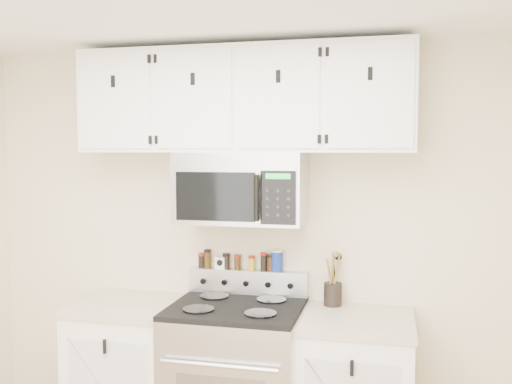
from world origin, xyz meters
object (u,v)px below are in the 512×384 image
Objects in this scene: utensil_crock at (333,292)px; range at (236,382)px; salt_canister at (277,261)px; microwave at (242,188)px.

range is at bearing -156.69° from utensil_crock.
range is 3.46× the size of utensil_crock.
utensil_crock reaches higher than salt_canister.
utensil_crock is (0.54, 0.11, -0.63)m from microwave.
utensil_crock is at bearing -8.07° from salt_canister.
salt_canister is at bearing 171.93° from utensil_crock.
range is 1.45× the size of microwave.
microwave is 0.84m from utensil_crock.
range is at bearing -90.23° from microwave.
utensil_crock is at bearing 23.31° from range.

